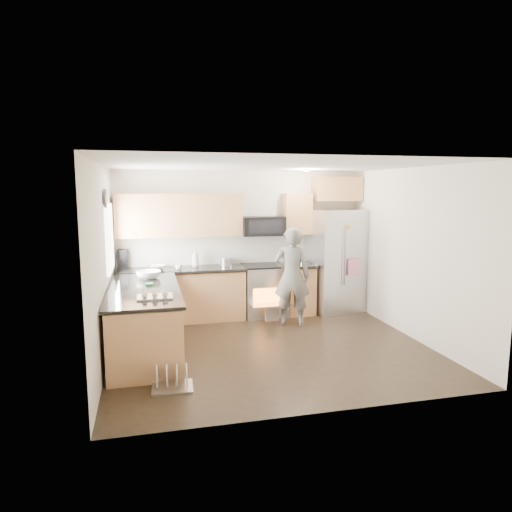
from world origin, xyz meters
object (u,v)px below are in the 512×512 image
object	(u,v)px
refrigerator	(335,261)
dish_rack	(172,382)
stove_range	(264,279)
person	(292,276)

from	to	relation	value
refrigerator	dish_rack	world-z (taller)	refrigerator
stove_range	person	distance (m)	0.75
dish_rack	stove_range	bearing A→B (deg)	56.64
refrigerator	person	bearing A→B (deg)	-157.66
stove_range	dish_rack	xyz separation A→B (m)	(-1.81, -2.75, -0.60)
stove_range	person	bearing A→B (deg)	-65.65
refrigerator	person	xyz separation A→B (m)	(-1.07, -0.68, -0.12)
refrigerator	stove_range	bearing A→B (deg)	170.31
refrigerator	person	distance (m)	1.27
stove_range	refrigerator	bearing A→B (deg)	0.31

